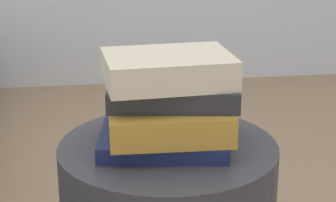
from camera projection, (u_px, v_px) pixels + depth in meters
name	position (u px, v px, depth m)	size (l,w,h in m)	color
book_navy	(163.00, 138.00, 1.24)	(0.25, 0.20, 0.03)	#19234C
book_ochre	(168.00, 118.00, 1.22)	(0.24, 0.21, 0.06)	#B7842D
book_charcoal	(173.00, 92.00, 1.22)	(0.25, 0.16, 0.04)	#28282D
book_cream	(169.00, 69.00, 1.20)	(0.24, 0.17, 0.06)	beige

